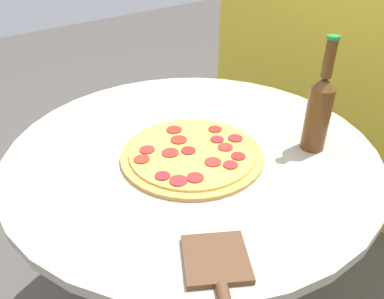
{
  "coord_description": "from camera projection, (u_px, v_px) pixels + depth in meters",
  "views": [
    {
      "loc": [
        0.62,
        -0.56,
        1.21
      ],
      "look_at": [
        0.04,
        -0.03,
        0.71
      ],
      "focal_mm": 35.0,
      "sensor_mm": 36.0,
      "label": 1
    }
  ],
  "objects": [
    {
      "name": "table",
      "position": [
        192.0,
        192.0,
        1.07
      ],
      "size": [
        0.96,
        0.96,
        0.69
      ],
      "color": "#B2A893",
      "rests_on": "ground_plane"
    },
    {
      "name": "pizza",
      "position": [
        192.0,
        154.0,
        0.94
      ],
      "size": [
        0.36,
        0.36,
        0.02
      ],
      "color": "#C68E47",
      "rests_on": "table"
    },
    {
      "name": "pizza_paddle",
      "position": [
        218.0,
        271.0,
        0.63
      ],
      "size": [
        0.22,
        0.18,
        0.02
      ],
      "rotation": [
        0.0,
        0.0,
        -0.62
      ],
      "color": "brown",
      "rests_on": "table"
    },
    {
      "name": "fence_panel",
      "position": [
        366.0,
        43.0,
        1.44
      ],
      "size": [
        1.54,
        0.04,
        1.55
      ],
      "color": "gold",
      "rests_on": "ground_plane"
    },
    {
      "name": "beer_bottle",
      "position": [
        319.0,
        110.0,
        0.92
      ],
      "size": [
        0.06,
        0.06,
        0.29
      ],
      "color": "#563314",
      "rests_on": "table"
    }
  ]
}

